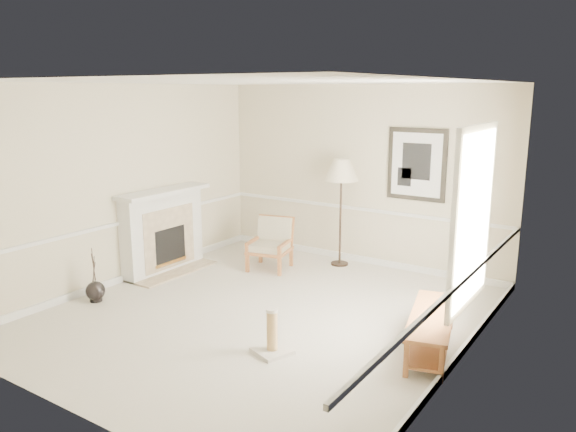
# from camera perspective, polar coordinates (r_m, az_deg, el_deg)

# --- Properties ---
(ground) EXTENTS (5.50, 5.50, 0.00)m
(ground) POSITION_cam_1_polar(r_m,az_deg,el_deg) (7.30, -2.65, -9.92)
(ground) COLOR silver
(ground) RESTS_ON ground
(room) EXTENTS (5.04, 5.54, 2.92)m
(room) POSITION_cam_1_polar(r_m,az_deg,el_deg) (6.79, -1.49, 4.72)
(room) COLOR beige
(room) RESTS_ON ground
(fireplace) EXTENTS (0.64, 1.64, 1.31)m
(fireplace) POSITION_cam_1_polar(r_m,az_deg,el_deg) (9.01, -12.54, -1.53)
(fireplace) COLOR white
(fireplace) RESTS_ON ground
(floor_vase) EXTENTS (0.26, 0.26, 0.76)m
(floor_vase) POSITION_cam_1_polar(r_m,az_deg,el_deg) (8.10, -18.98, -7.26)
(floor_vase) COLOR black
(floor_vase) RESTS_ON ground
(armchair) EXTENTS (0.75, 0.78, 0.82)m
(armchair) POSITION_cam_1_polar(r_m,az_deg,el_deg) (9.01, -1.67, -2.55)
(armchair) COLOR #9E5333
(armchair) RESTS_ON ground
(floor_lamp) EXTENTS (0.68, 0.68, 1.75)m
(floor_lamp) POSITION_cam_1_polar(r_m,az_deg,el_deg) (8.96, 5.45, 4.40)
(floor_lamp) COLOR black
(floor_lamp) RESTS_ON ground
(bench) EXTENTS (0.79, 1.55, 0.42)m
(bench) POSITION_cam_1_polar(r_m,az_deg,el_deg) (6.43, 14.34, -10.82)
(bench) COLOR #9E5333
(bench) RESTS_ON ground
(scratching_post) EXTENTS (0.47, 0.47, 0.52)m
(scratching_post) POSITION_cam_1_polar(r_m,az_deg,el_deg) (6.23, -1.62, -12.40)
(scratching_post) COLOR beige
(scratching_post) RESTS_ON ground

